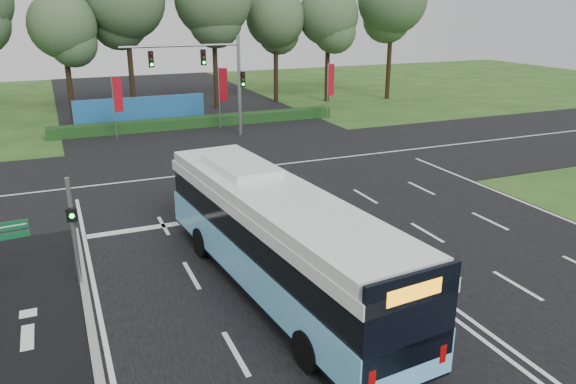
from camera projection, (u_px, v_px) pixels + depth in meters
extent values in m
plane|color=#234C19|center=(357.00, 246.00, 21.98)|extent=(120.00, 120.00, 0.00)
cube|color=black|center=(357.00, 246.00, 21.97)|extent=(20.00, 120.00, 0.04)
cube|color=black|center=(254.00, 168.00, 32.45)|extent=(120.00, 14.00, 0.05)
cube|color=gray|center=(94.00, 343.00, 15.61)|extent=(0.25, 18.00, 0.12)
cube|color=#6AC2F6|center=(277.00, 258.00, 18.22)|extent=(3.95, 13.26, 1.20)
cube|color=black|center=(277.00, 274.00, 18.39)|extent=(3.92, 13.19, 0.33)
cube|color=black|center=(277.00, 227.00, 17.87)|extent=(3.83, 13.06, 1.03)
cube|color=white|center=(277.00, 208.00, 17.66)|extent=(3.95, 13.26, 0.38)
cube|color=white|center=(277.00, 197.00, 17.54)|extent=(3.85, 12.74, 0.38)
cube|color=white|center=(241.00, 166.00, 19.71)|extent=(2.05, 3.42, 0.27)
cube|color=black|center=(411.00, 322.00, 12.46)|extent=(2.64, 0.37, 2.39)
cube|color=orange|center=(414.00, 292.00, 12.18)|extent=(1.52, 0.21, 0.38)
cylinder|color=black|center=(201.00, 243.00, 20.92)|extent=(0.41, 1.16, 1.13)
cylinder|color=black|center=(263.00, 230.00, 22.07)|extent=(0.41, 1.16, 1.13)
cylinder|color=black|center=(307.00, 351.00, 14.38)|extent=(0.41, 1.16, 1.13)
cylinder|color=black|center=(387.00, 325.00, 15.54)|extent=(0.41, 1.16, 1.13)
cylinder|color=gray|center=(74.00, 233.00, 18.33)|extent=(0.15, 0.15, 3.80)
cube|color=black|center=(72.00, 215.00, 17.94)|extent=(0.34, 0.27, 0.43)
sphere|color=#19F233|center=(72.00, 216.00, 17.86)|extent=(0.15, 0.15, 0.15)
cube|color=#0D4E29|center=(4.00, 227.00, 16.22)|extent=(1.31, 0.20, 0.26)
cube|color=#0D4E29|center=(5.00, 237.00, 16.32)|extent=(1.31, 0.20, 0.19)
cube|color=white|center=(4.00, 227.00, 16.19)|extent=(1.22, 0.14, 0.04)
cylinder|color=gray|center=(114.00, 109.00, 38.41)|extent=(0.07, 0.07, 4.44)
cube|color=maroon|center=(118.00, 95.00, 38.20)|extent=(0.59, 0.10, 2.37)
cylinder|color=gray|center=(219.00, 98.00, 42.05)|extent=(0.07, 0.07, 4.64)
cube|color=maroon|center=(223.00, 85.00, 41.74)|extent=(0.59, 0.27, 2.48)
cylinder|color=gray|center=(328.00, 93.00, 44.60)|extent=(0.07, 0.07, 4.66)
cube|color=maroon|center=(331.00, 80.00, 44.48)|extent=(0.61, 0.20, 2.48)
cylinder|color=gray|center=(239.00, 87.00, 39.51)|extent=(0.24, 0.24, 7.00)
cylinder|color=gray|center=(181.00, 46.00, 37.11)|extent=(8.00, 0.16, 0.16)
cube|color=black|center=(203.00, 57.00, 37.92)|extent=(0.32, 0.28, 1.05)
cube|color=black|center=(151.00, 59.00, 36.63)|extent=(0.32, 0.28, 1.05)
cube|color=black|center=(242.00, 79.00, 39.44)|extent=(0.32, 0.28, 1.05)
cube|color=#173B15|center=(199.00, 122.00, 43.25)|extent=(22.00, 1.20, 0.80)
cube|color=#1C5C9C|center=(141.00, 111.00, 43.73)|extent=(10.00, 0.30, 2.20)
cylinder|color=black|center=(69.00, 76.00, 44.91)|extent=(0.44, 0.44, 7.10)
sphere|color=#395532|center=(62.00, 25.00, 43.66)|extent=(5.23, 5.23, 5.23)
cylinder|color=black|center=(130.00, 61.00, 47.49)|extent=(0.44, 0.44, 8.91)
sphere|color=#395532|center=(125.00, 0.00, 45.92)|extent=(6.57, 6.57, 6.57)
cylinder|color=black|center=(215.00, 58.00, 49.78)|extent=(0.44, 0.44, 8.95)
cylinder|color=black|center=(276.00, 63.00, 53.09)|extent=(0.44, 0.44, 7.43)
sphere|color=#395532|center=(276.00, 18.00, 51.79)|extent=(5.48, 5.48, 5.48)
cylinder|color=black|center=(327.00, 61.00, 53.74)|extent=(0.44, 0.44, 7.64)
sphere|color=#395532|center=(328.00, 15.00, 52.40)|extent=(5.63, 5.63, 5.63)
cylinder|color=black|center=(389.00, 53.00, 55.03)|extent=(0.44, 0.44, 8.99)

